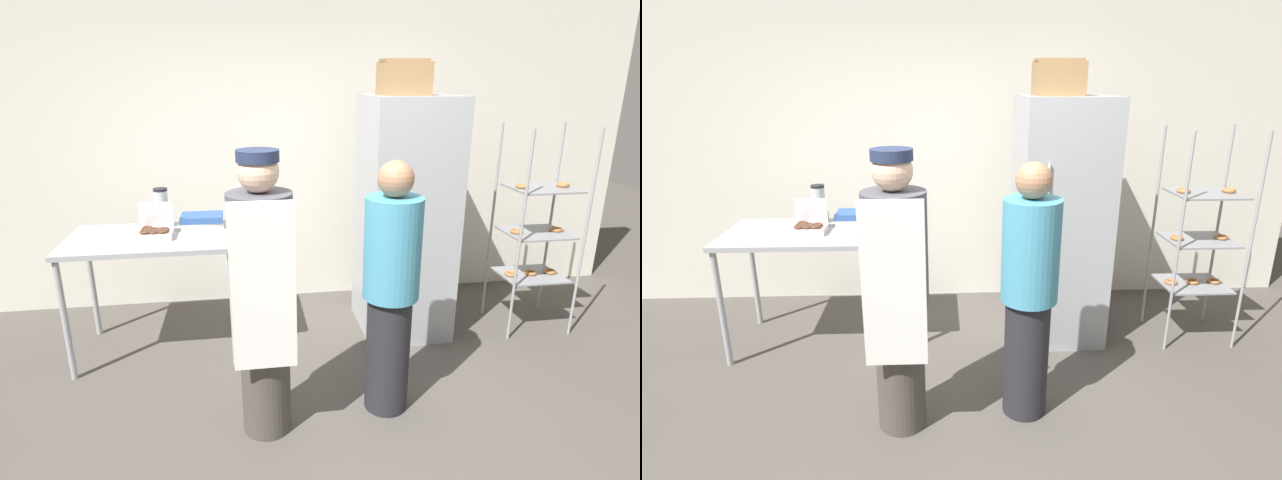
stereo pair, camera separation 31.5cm
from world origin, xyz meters
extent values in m
plane|color=#4C4742|center=(0.00, 0.00, 0.00)|extent=(14.00, 14.00, 0.00)
cube|color=silver|center=(0.00, 2.31, 1.42)|extent=(6.40, 0.12, 2.83)
cube|color=#9EA0A5|center=(0.81, 1.48, 0.95)|extent=(0.67, 0.74, 1.91)
cube|color=gray|center=(0.81, 1.12, 0.97)|extent=(0.62, 0.02, 1.56)
cylinder|color=silver|center=(0.62, 1.09, 1.00)|extent=(0.02, 0.02, 0.94)
cylinder|color=#93969B|center=(1.61, 1.11, 0.84)|extent=(0.02, 0.02, 1.68)
cylinder|color=#93969B|center=(2.16, 1.11, 0.84)|extent=(0.02, 0.02, 1.68)
cylinder|color=#93969B|center=(1.61, 1.57, 0.84)|extent=(0.02, 0.02, 1.68)
cylinder|color=#93969B|center=(2.16, 1.57, 0.84)|extent=(0.02, 0.02, 1.68)
cube|color=gray|center=(1.88, 1.34, 0.45)|extent=(0.50, 0.42, 0.01)
torus|color=#AD6B38|center=(1.71, 1.34, 0.47)|extent=(0.10, 0.10, 0.03)
torus|color=#AD6B38|center=(1.88, 1.34, 0.47)|extent=(0.10, 0.10, 0.03)
torus|color=#AD6B38|center=(2.06, 1.34, 0.47)|extent=(0.10, 0.10, 0.03)
cube|color=gray|center=(1.88, 1.34, 0.82)|extent=(0.50, 0.42, 0.01)
torus|color=#AD6B38|center=(1.71, 1.34, 0.84)|extent=(0.10, 0.10, 0.03)
torus|color=#AD6B38|center=(2.06, 1.34, 0.84)|extent=(0.10, 0.10, 0.03)
cube|color=gray|center=(1.88, 1.34, 1.19)|extent=(0.50, 0.42, 0.01)
torus|color=#AD6B38|center=(1.71, 1.34, 1.22)|extent=(0.10, 0.10, 0.03)
torus|color=#AD6B38|center=(2.06, 1.34, 1.22)|extent=(0.10, 0.10, 0.03)
cube|color=#9EA0A5|center=(-1.14, 1.37, 0.91)|extent=(1.21, 0.74, 0.04)
cylinder|color=#9EA0A5|center=(-1.70, 1.04, 0.45)|extent=(0.04, 0.04, 0.89)
cylinder|color=#9EA0A5|center=(-0.57, 1.04, 0.45)|extent=(0.04, 0.04, 0.89)
cylinder|color=#9EA0A5|center=(-1.70, 1.70, 0.45)|extent=(0.04, 0.04, 0.89)
cylinder|color=#9EA0A5|center=(-0.57, 1.70, 0.45)|extent=(0.04, 0.04, 0.89)
cube|color=silver|center=(-1.10, 1.33, 0.95)|extent=(0.25, 0.19, 0.05)
cube|color=silver|center=(-1.10, 1.42, 1.07)|extent=(0.24, 0.01, 0.19)
torus|color=#513323|center=(-1.17, 1.28, 0.99)|extent=(0.08, 0.08, 0.02)
torus|color=#513323|center=(-1.10, 1.28, 0.99)|extent=(0.08, 0.08, 0.02)
torus|color=#513323|center=(-1.04, 1.28, 0.99)|extent=(0.08, 0.08, 0.02)
torus|color=#513323|center=(-1.17, 1.33, 0.99)|extent=(0.08, 0.08, 0.02)
torus|color=#513323|center=(-1.10, 1.33, 0.99)|extent=(0.08, 0.08, 0.02)
torus|color=#513323|center=(-1.04, 1.33, 0.99)|extent=(0.08, 0.08, 0.02)
torus|color=#513323|center=(-1.17, 1.37, 0.99)|extent=(0.08, 0.08, 0.02)
cylinder|color=black|center=(-1.09, 1.62, 0.97)|extent=(0.13, 0.13, 0.08)
cylinder|color=#B2BCC1|center=(-1.09, 1.62, 1.11)|extent=(0.10, 0.10, 0.20)
cylinder|color=black|center=(-1.09, 1.62, 1.22)|extent=(0.10, 0.10, 0.02)
cube|color=silver|center=(-0.79, 1.57, 0.95)|extent=(0.33, 0.25, 0.05)
cube|color=#2D5193|center=(-0.79, 1.57, 1.00)|extent=(0.32, 0.23, 0.05)
cube|color=#937047|center=(0.72, 1.40, 2.02)|extent=(0.32, 0.34, 0.23)
cube|color=olive|center=(0.72, 1.40, 2.15)|extent=(0.33, 0.18, 0.02)
cylinder|color=#47423D|center=(-0.38, 0.33, 0.41)|extent=(0.29, 0.29, 0.81)
cylinder|color=#4C4C56|center=(-0.38, 0.33, 1.14)|extent=(0.36, 0.36, 0.64)
sphere|color=beige|center=(-0.38, 0.33, 1.57)|extent=(0.22, 0.22, 0.22)
cube|color=white|center=(-0.38, 0.14, 0.99)|extent=(0.34, 0.02, 0.93)
cylinder|color=#232D4C|center=(-0.38, 0.33, 1.65)|extent=(0.22, 0.22, 0.06)
cylinder|color=#232328|center=(0.39, 0.42, 0.39)|extent=(0.27, 0.27, 0.77)
cylinder|color=teal|center=(0.39, 0.42, 1.08)|extent=(0.34, 0.34, 0.61)
sphere|color=#9E7051|center=(0.39, 0.42, 1.49)|extent=(0.21, 0.21, 0.21)
camera|label=1|loc=(-0.45, -2.24, 2.03)|focal=28.00mm
camera|label=2|loc=(-0.13, -2.27, 2.03)|focal=28.00mm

